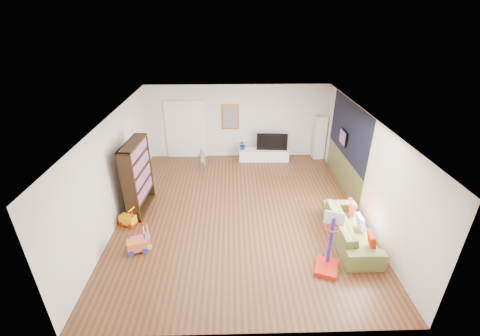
{
  "coord_description": "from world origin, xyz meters",
  "views": [
    {
      "loc": [
        -0.21,
        -7.43,
        5.11
      ],
      "look_at": [
        0.0,
        0.4,
        1.15
      ],
      "focal_mm": 24.0,
      "sensor_mm": 36.0,
      "label": 1
    }
  ],
  "objects_px": {
    "media_console": "(264,155)",
    "sofa": "(351,229)",
    "basketball_hoop": "(330,245)",
    "bookshelf": "(138,177)"
  },
  "relations": [
    {
      "from": "sofa",
      "to": "basketball_hoop",
      "type": "bearing_deg",
      "value": 140.18
    },
    {
      "from": "media_console",
      "to": "sofa",
      "type": "xyz_separation_m",
      "value": [
        1.68,
        -4.61,
        0.11
      ]
    },
    {
      "from": "bookshelf",
      "to": "basketball_hoop",
      "type": "bearing_deg",
      "value": -24.73
    },
    {
      "from": "sofa",
      "to": "basketball_hoop",
      "type": "distance_m",
      "value": 1.34
    },
    {
      "from": "basketball_hoop",
      "to": "bookshelf",
      "type": "bearing_deg",
      "value": 172.02
    },
    {
      "from": "basketball_hoop",
      "to": "sofa",
      "type": "bearing_deg",
      "value": 70.05
    },
    {
      "from": "bookshelf",
      "to": "basketball_hoop",
      "type": "relative_size",
      "value": 1.46
    },
    {
      "from": "sofa",
      "to": "basketball_hoop",
      "type": "relative_size",
      "value": 1.61
    },
    {
      "from": "media_console",
      "to": "sofa",
      "type": "relative_size",
      "value": 0.81
    },
    {
      "from": "media_console",
      "to": "sofa",
      "type": "distance_m",
      "value": 4.91
    }
  ]
}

